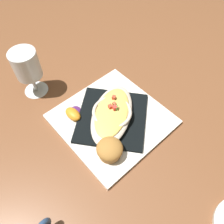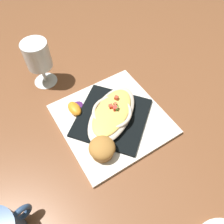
{
  "view_description": "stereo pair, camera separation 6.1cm",
  "coord_description": "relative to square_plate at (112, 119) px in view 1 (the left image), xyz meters",
  "views": [
    {
      "loc": [
        0.17,
        0.31,
        0.54
      ],
      "look_at": [
        0.0,
        0.0,
        0.04
      ],
      "focal_mm": 35.66,
      "sensor_mm": 36.0,
      "label": 1
    },
    {
      "loc": [
        0.11,
        0.33,
        0.54
      ],
      "look_at": [
        0.0,
        0.0,
        0.04
      ],
      "focal_mm": 35.66,
      "sensor_mm": 36.0,
      "label": 2
    }
  ],
  "objects": [
    {
      "name": "ground_plane",
      "position": [
        0.0,
        0.0,
        -0.01
      ],
      "size": [
        2.6,
        2.6,
        0.0
      ],
      "primitive_type": "plane",
      "color": "brown"
    },
    {
      "name": "orange_garnish",
      "position": [
        0.09,
        -0.06,
        0.02
      ],
      "size": [
        0.06,
        0.07,
        0.02
      ],
      "color": "#4F2060",
      "rests_on": "square_plate"
    },
    {
      "name": "stemmed_glass",
      "position": [
        0.16,
        -0.21,
        0.09
      ],
      "size": [
        0.08,
        0.08,
        0.15
      ],
      "color": "white",
      "rests_on": "ground_plane"
    },
    {
      "name": "muffin",
      "position": [
        0.06,
        0.09,
        0.03
      ],
      "size": [
        0.07,
        0.07,
        0.05
      ],
      "color": "#A9713B",
      "rests_on": "square_plate"
    },
    {
      "name": "square_plate",
      "position": [
        0.0,
        0.0,
        0.0
      ],
      "size": [
        0.34,
        0.34,
        0.01
      ],
      "primitive_type": "cube",
      "rotation": [
        0.0,
        0.0,
        0.24
      ],
      "color": "white",
      "rests_on": "ground_plane"
    },
    {
      "name": "folded_napkin",
      "position": [
        0.0,
        0.0,
        0.01
      ],
      "size": [
        0.27,
        0.27,
        0.01
      ],
      "primitive_type": "cube",
      "rotation": [
        0.0,
        0.0,
        0.92
      ],
      "color": "black",
      "rests_on": "square_plate"
    },
    {
      "name": "gratin_dish",
      "position": [
        -0.0,
        -0.0,
        0.03
      ],
      "size": [
        0.22,
        0.23,
        0.04
      ],
      "color": "beige",
      "rests_on": "folded_napkin"
    }
  ]
}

